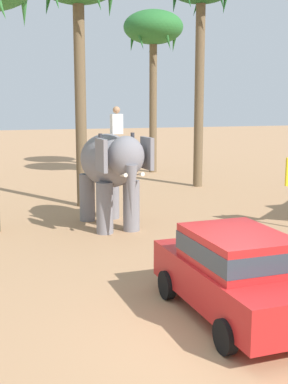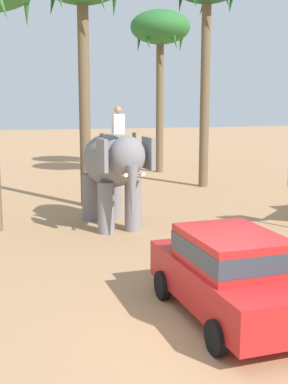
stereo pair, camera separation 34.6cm
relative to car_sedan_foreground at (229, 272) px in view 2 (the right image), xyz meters
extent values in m
plane|color=tan|center=(-0.58, -0.68, -0.93)|extent=(120.00, 120.00, 0.00)
cube|color=red|center=(0.00, 0.04, -0.25)|extent=(1.98, 4.21, 0.76)
cube|color=red|center=(0.00, -0.06, 0.45)|extent=(1.70, 2.20, 0.64)
cube|color=#2D3842|center=(0.00, -0.06, 0.45)|extent=(1.72, 2.22, 0.35)
cylinder|color=black|center=(-0.94, 1.25, -0.63)|extent=(0.22, 0.61, 0.60)
cylinder|color=black|center=(0.76, 1.36, -0.63)|extent=(0.22, 0.61, 0.60)
cylinder|color=black|center=(-0.76, -1.29, -0.63)|extent=(0.22, 0.61, 0.60)
ellipsoid|color=slate|center=(-0.79, 7.82, 1.22)|extent=(1.97, 3.27, 1.70)
cylinder|color=slate|center=(-0.24, 6.95, -0.13)|extent=(0.52, 0.52, 1.60)
cylinder|color=slate|center=(-1.11, 6.84, -0.13)|extent=(0.52, 0.52, 1.60)
cylinder|color=slate|center=(-0.46, 8.79, -0.13)|extent=(0.52, 0.52, 1.60)
cylinder|color=slate|center=(-1.34, 8.69, -0.13)|extent=(0.52, 0.52, 1.60)
ellipsoid|color=slate|center=(-0.59, 6.20, 1.52)|extent=(1.21, 1.13, 1.20)
cube|color=slate|center=(0.11, 6.39, 1.57)|extent=(0.22, 0.81, 0.96)
cube|color=slate|center=(-1.32, 6.21, 1.57)|extent=(0.22, 0.81, 0.96)
cone|color=slate|center=(-0.53, 5.75, 0.52)|extent=(0.40, 0.40, 1.60)
cone|color=beige|center=(-0.28, 5.84, 1.02)|extent=(0.19, 0.57, 0.21)
cone|color=beige|center=(-0.80, 5.77, 1.02)|extent=(0.19, 0.57, 0.21)
cube|color=white|center=(-0.68, 6.97, 2.42)|extent=(0.37, 0.28, 0.60)
sphere|color=#A87A56|center=(-0.68, 6.97, 2.84)|extent=(0.22, 0.22, 0.22)
cylinder|color=#333338|center=(-0.17, 7.03, 1.87)|extent=(0.12, 0.12, 0.55)
cylinder|color=#333338|center=(-1.20, 6.91, 1.87)|extent=(0.12, 0.12, 0.55)
cylinder|color=brown|center=(4.17, 19.26, 2.88)|extent=(0.41, 0.41, 7.62)
ellipsoid|color=#286B2D|center=(4.17, 19.26, 6.89)|extent=(3.20, 3.20, 1.80)
cone|color=#286B2D|center=(5.37, 19.26, 6.39)|extent=(0.40, 0.92, 1.64)
cone|color=#286B2D|center=(4.54, 20.40, 6.39)|extent=(0.91, 0.57, 1.67)
cone|color=#286B2D|center=(3.20, 19.96, 6.39)|extent=(0.73, 0.83, 1.69)
cone|color=#286B2D|center=(3.20, 18.55, 6.39)|extent=(0.73, 0.83, 1.69)
cone|color=#286B2D|center=(4.54, 18.11, 6.39)|extent=(0.91, 0.57, 1.67)
cylinder|color=brown|center=(4.84, 14.15, 3.53)|extent=(0.43, 0.43, 8.93)
cone|color=#337A38|center=(-3.22, 7.98, 6.08)|extent=(0.40, 0.92, 1.64)
cylinder|color=brown|center=(-1.11, 11.13, 3.15)|extent=(0.42, 0.42, 8.15)
camera|label=1|loc=(-4.23, -8.66, 3.25)|focal=49.11mm
camera|label=2|loc=(-3.90, -8.75, 3.25)|focal=49.11mm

